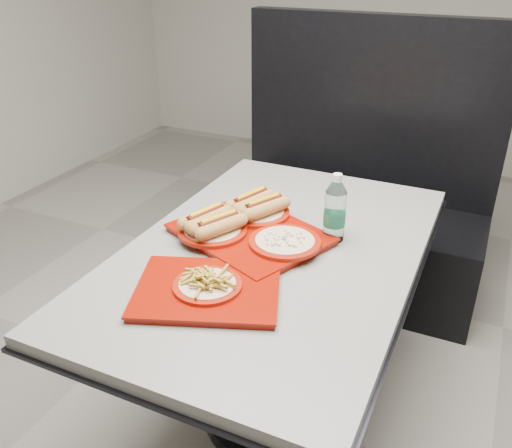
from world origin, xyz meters
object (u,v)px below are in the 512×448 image
at_px(booth_bench, 355,211).
at_px(tray_near, 247,226).
at_px(diner_table, 273,290).
at_px(water_bottle, 335,212).
at_px(tray_far, 208,287).

distance_m(booth_bench, tray_near, 1.13).
relative_size(diner_table, water_bottle, 6.04).
xyz_separation_m(diner_table, tray_near, (-0.12, 0.04, 0.20)).
distance_m(booth_bench, water_bottle, 1.06).
bearing_deg(water_bottle, tray_far, -116.15).
relative_size(tray_near, water_bottle, 2.49).
height_order(booth_bench, tray_far, booth_bench).
distance_m(tray_far, water_bottle, 0.52).
bearing_deg(tray_far, tray_near, 97.62).
xyz_separation_m(booth_bench, water_bottle, (0.16, -0.95, 0.45)).
bearing_deg(tray_far, diner_table, 77.79).
bearing_deg(booth_bench, tray_far, -92.78).
bearing_deg(tray_near, booth_bench, 83.69).
height_order(booth_bench, tray_near, booth_bench).
distance_m(diner_table, booth_bench, 1.11).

